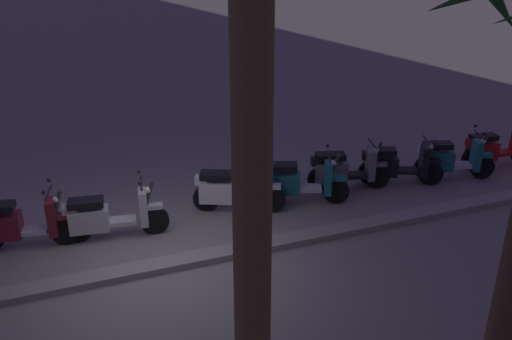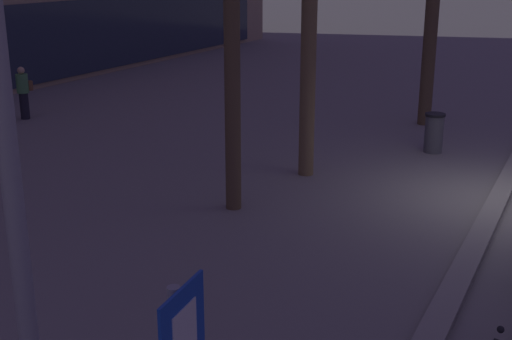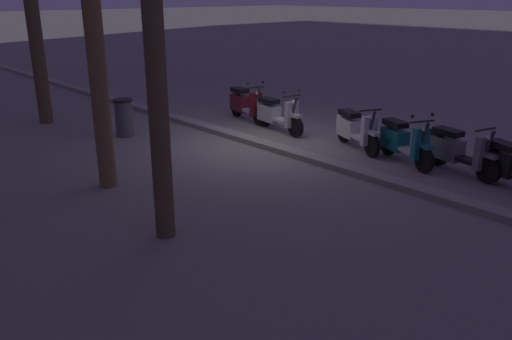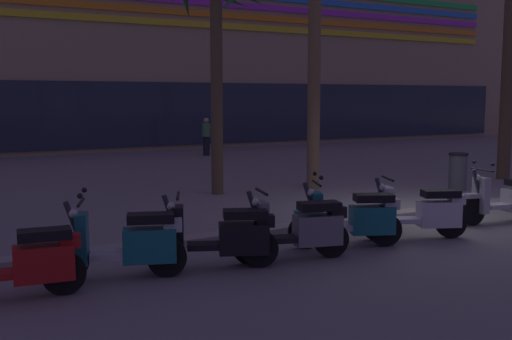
{
  "view_description": "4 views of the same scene",
  "coord_description": "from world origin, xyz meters",
  "px_view_note": "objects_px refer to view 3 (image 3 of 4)",
  "views": [
    {
      "loc": [
        1.25,
        7.75,
        5.16
      ],
      "look_at": [
        -1.77,
        -0.38,
        1.31
      ],
      "focal_mm": 39.03,
      "sensor_mm": 36.0,
      "label": 1
    },
    {
      "loc": [
        -13.05,
        -1.34,
        4.43
      ],
      "look_at": [
        -3.21,
        3.66,
        1.0
      ],
      "focal_mm": 47.54,
      "sensor_mm": 36.0,
      "label": 2
    },
    {
      "loc": [
        -8.81,
        8.24,
        3.48
      ],
      "look_at": [
        -3.45,
        3.31,
        0.99
      ],
      "focal_mm": 36.59,
      "sensor_mm": 36.0,
      "label": 3
    },
    {
      "loc": [
        -8.83,
        -8.7,
        2.34
      ],
      "look_at": [
        -3.43,
        1.06,
        0.99
      ],
      "focal_mm": 42.17,
      "sensor_mm": 36.0,
      "label": 4
    }
  ],
  "objects_px": {
    "scooter_white_mid_rear": "(355,129)",
    "litter_bin": "(124,117)",
    "scooter_grey_far_back": "(457,150)",
    "scooter_silver_second_in_line": "(276,114)",
    "scooter_maroon_lead_nearest": "(245,104)",
    "scooter_teal_mid_centre": "(402,141)"
  },
  "relations": [
    {
      "from": "scooter_grey_far_back",
      "to": "litter_bin",
      "type": "xyz_separation_m",
      "value": [
        7.06,
        3.55,
        0.03
      ]
    },
    {
      "from": "litter_bin",
      "to": "scooter_maroon_lead_nearest",
      "type": "bearing_deg",
      "value": -101.79
    },
    {
      "from": "scooter_silver_second_in_line",
      "to": "scooter_maroon_lead_nearest",
      "type": "bearing_deg",
      "value": -8.07
    },
    {
      "from": "scooter_teal_mid_centre",
      "to": "scooter_white_mid_rear",
      "type": "distance_m",
      "value": 1.34
    },
    {
      "from": "litter_bin",
      "to": "scooter_white_mid_rear",
      "type": "bearing_deg",
      "value": -143.02
    },
    {
      "from": "scooter_white_mid_rear",
      "to": "scooter_silver_second_in_line",
      "type": "relative_size",
      "value": 0.91
    },
    {
      "from": "scooter_teal_mid_centre",
      "to": "scooter_maroon_lead_nearest",
      "type": "relative_size",
      "value": 0.97
    },
    {
      "from": "scooter_teal_mid_centre",
      "to": "litter_bin",
      "type": "height_order",
      "value": "scooter_teal_mid_centre"
    },
    {
      "from": "scooter_teal_mid_centre",
      "to": "scooter_maroon_lead_nearest",
      "type": "height_order",
      "value": "same"
    },
    {
      "from": "scooter_grey_far_back",
      "to": "scooter_maroon_lead_nearest",
      "type": "bearing_deg",
      "value": 1.06
    },
    {
      "from": "scooter_white_mid_rear",
      "to": "litter_bin",
      "type": "height_order",
      "value": "scooter_white_mid_rear"
    },
    {
      "from": "scooter_teal_mid_centre",
      "to": "litter_bin",
      "type": "distance_m",
      "value": 6.8
    },
    {
      "from": "scooter_teal_mid_centre",
      "to": "scooter_silver_second_in_line",
      "type": "distance_m",
      "value": 3.73
    },
    {
      "from": "scooter_grey_far_back",
      "to": "scooter_silver_second_in_line",
      "type": "xyz_separation_m",
      "value": [
        4.87,
        0.33,
        -0.01
      ]
    },
    {
      "from": "scooter_maroon_lead_nearest",
      "to": "litter_bin",
      "type": "relative_size",
      "value": 1.86
    },
    {
      "from": "scooter_maroon_lead_nearest",
      "to": "litter_bin",
      "type": "xyz_separation_m",
      "value": [
        0.72,
        3.44,
        0.02
      ]
    },
    {
      "from": "litter_bin",
      "to": "scooter_grey_far_back",
      "type": "bearing_deg",
      "value": -153.29
    },
    {
      "from": "scooter_silver_second_in_line",
      "to": "litter_bin",
      "type": "distance_m",
      "value": 3.9
    },
    {
      "from": "scooter_white_mid_rear",
      "to": "scooter_silver_second_in_line",
      "type": "bearing_deg",
      "value": 5.37
    },
    {
      "from": "scooter_white_mid_rear",
      "to": "litter_bin",
      "type": "relative_size",
      "value": 1.79
    },
    {
      "from": "scooter_silver_second_in_line",
      "to": "litter_bin",
      "type": "bearing_deg",
      "value": 55.81
    },
    {
      "from": "scooter_white_mid_rear",
      "to": "litter_bin",
      "type": "xyz_separation_m",
      "value": [
        4.58,
        3.45,
        0.04
      ]
    }
  ]
}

